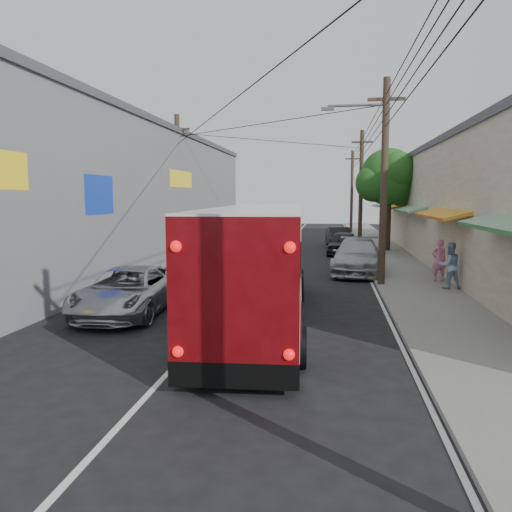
{
  "coord_description": "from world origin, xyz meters",
  "views": [
    {
      "loc": [
        3.18,
        -6.91,
        3.52
      ],
      "look_at": [
        0.75,
        9.37,
        1.57
      ],
      "focal_mm": 35.0,
      "sensor_mm": 36.0,
      "label": 1
    }
  ],
  "objects_px": {
    "pedestrian_far": "(449,266)",
    "parked_car_mid": "(343,243)",
    "pedestrian_near": "(439,260)",
    "parked_suv": "(357,256)",
    "coach_bus": "(259,262)",
    "parked_car_far": "(339,237)",
    "jeepney": "(128,291)"
  },
  "relations": [
    {
      "from": "coach_bus",
      "to": "parked_car_mid",
      "type": "distance_m",
      "value": 17.37
    },
    {
      "from": "parked_car_mid",
      "to": "pedestrian_far",
      "type": "height_order",
      "value": "pedestrian_far"
    },
    {
      "from": "jeepney",
      "to": "pedestrian_far",
      "type": "distance_m",
      "value": 11.64
    },
    {
      "from": "jeepney",
      "to": "pedestrian_near",
      "type": "height_order",
      "value": "pedestrian_near"
    },
    {
      "from": "parked_car_mid",
      "to": "pedestrian_far",
      "type": "bearing_deg",
      "value": -66.0
    },
    {
      "from": "coach_bus",
      "to": "pedestrian_near",
      "type": "bearing_deg",
      "value": 44.33
    },
    {
      "from": "pedestrian_near",
      "to": "pedestrian_far",
      "type": "xyz_separation_m",
      "value": [
        0.02,
        -1.75,
        0.02
      ]
    },
    {
      "from": "coach_bus",
      "to": "parked_car_mid",
      "type": "bearing_deg",
      "value": 77.17
    },
    {
      "from": "parked_car_far",
      "to": "pedestrian_far",
      "type": "bearing_deg",
      "value": -84.81
    },
    {
      "from": "pedestrian_far",
      "to": "pedestrian_near",
      "type": "bearing_deg",
      "value": -101.23
    },
    {
      "from": "coach_bus",
      "to": "parked_suv",
      "type": "xyz_separation_m",
      "value": [
        3.25,
        9.47,
        -0.89
      ]
    },
    {
      "from": "pedestrian_near",
      "to": "parked_car_mid",
      "type": "bearing_deg",
      "value": -82.45
    },
    {
      "from": "parked_car_mid",
      "to": "jeepney",
      "type": "bearing_deg",
      "value": -105.04
    },
    {
      "from": "jeepney",
      "to": "parked_suv",
      "type": "bearing_deg",
      "value": 49.38
    },
    {
      "from": "parked_suv",
      "to": "pedestrian_far",
      "type": "height_order",
      "value": "pedestrian_far"
    },
    {
      "from": "pedestrian_far",
      "to": "coach_bus",
      "type": "bearing_deg",
      "value": 27.91
    },
    {
      "from": "parked_car_far",
      "to": "jeepney",
      "type": "bearing_deg",
      "value": -114.97
    },
    {
      "from": "parked_car_mid",
      "to": "parked_car_far",
      "type": "distance_m",
      "value": 4.64
    },
    {
      "from": "coach_bus",
      "to": "jeepney",
      "type": "height_order",
      "value": "coach_bus"
    },
    {
      "from": "pedestrian_near",
      "to": "pedestrian_far",
      "type": "distance_m",
      "value": 1.75
    },
    {
      "from": "pedestrian_far",
      "to": "parked_suv",
      "type": "bearing_deg",
      "value": -64.57
    },
    {
      "from": "pedestrian_far",
      "to": "parked_car_mid",
      "type": "bearing_deg",
      "value": -84.78
    },
    {
      "from": "pedestrian_near",
      "to": "parked_car_far",
      "type": "bearing_deg",
      "value": -87.7
    },
    {
      "from": "coach_bus",
      "to": "pedestrian_near",
      "type": "xyz_separation_m",
      "value": [
        6.39,
        7.07,
        -0.71
      ]
    },
    {
      "from": "pedestrian_near",
      "to": "pedestrian_far",
      "type": "bearing_deg",
      "value": 78.44
    },
    {
      "from": "jeepney",
      "to": "parked_car_mid",
      "type": "bearing_deg",
      "value": 65.57
    },
    {
      "from": "coach_bus",
      "to": "parked_suv",
      "type": "bearing_deg",
      "value": 67.48
    },
    {
      "from": "coach_bus",
      "to": "parked_car_far",
      "type": "bearing_deg",
      "value": 79.6
    },
    {
      "from": "parked_car_mid",
      "to": "pedestrian_near",
      "type": "distance_m",
      "value": 10.67
    },
    {
      "from": "parked_suv",
      "to": "parked_car_mid",
      "type": "distance_m",
      "value": 7.66
    },
    {
      "from": "coach_bus",
      "to": "pedestrian_far",
      "type": "distance_m",
      "value": 8.36
    },
    {
      "from": "coach_bus",
      "to": "jeepney",
      "type": "distance_m",
      "value": 4.16
    }
  ]
}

